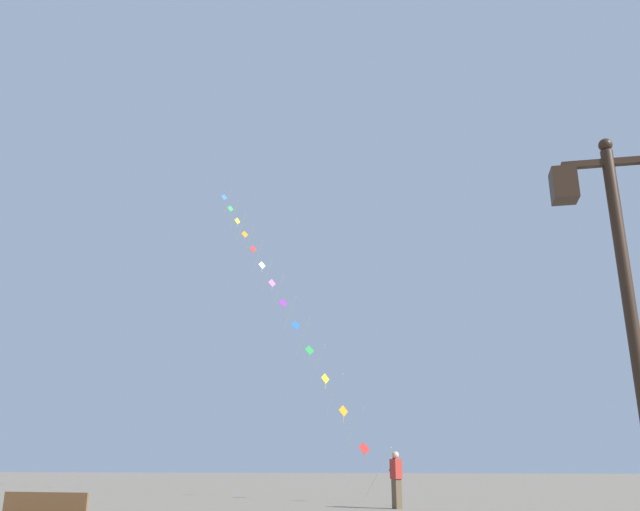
% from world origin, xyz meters
% --- Properties ---
extents(ground_plane, '(160.00, 160.00, 0.00)m').
position_xyz_m(ground_plane, '(0.00, 20.00, 0.00)').
color(ground_plane, '#756B5B').
extents(twin_lantern_lamp_post, '(1.33, 0.28, 5.03)m').
position_xyz_m(twin_lantern_lamp_post, '(3.06, 6.69, 3.47)').
color(twin_lantern_lamp_post, black).
rests_on(twin_lantern_lamp_post, ground_plane).
extents(kite_train, '(12.85, 17.37, 19.56)m').
position_xyz_m(kite_train, '(-7.36, 31.31, 10.01)').
color(kite_train, brown).
rests_on(kite_train, ground_plane).
extents(kite_flyer, '(0.47, 0.60, 1.71)m').
position_xyz_m(kite_flyer, '(-0.62, 20.88, 0.90)').
color(kite_flyer, brown).
rests_on(kite_flyer, ground_plane).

